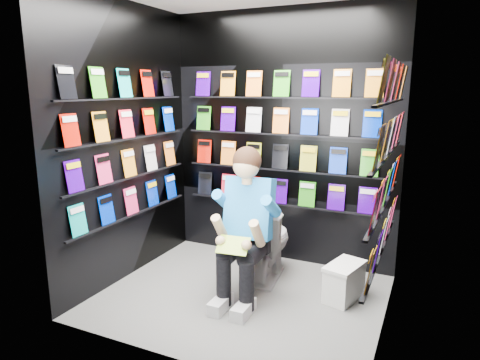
% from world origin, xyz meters
% --- Properties ---
extents(floor, '(2.40, 2.40, 0.00)m').
position_xyz_m(floor, '(0.00, 0.00, 0.00)').
color(floor, '#5D5D5B').
rests_on(floor, ground).
extents(wall_back, '(2.40, 0.04, 2.60)m').
position_xyz_m(wall_back, '(0.00, 1.00, 1.30)').
color(wall_back, black).
rests_on(wall_back, floor).
extents(wall_front, '(2.40, 0.04, 2.60)m').
position_xyz_m(wall_front, '(0.00, -1.00, 1.30)').
color(wall_front, black).
rests_on(wall_front, floor).
extents(wall_left, '(0.04, 2.00, 2.60)m').
position_xyz_m(wall_left, '(-1.20, 0.00, 1.30)').
color(wall_left, black).
rests_on(wall_left, floor).
extents(wall_right, '(0.04, 2.00, 2.60)m').
position_xyz_m(wall_right, '(1.20, 0.00, 1.30)').
color(wall_right, black).
rests_on(wall_right, floor).
extents(comics_back, '(2.10, 0.06, 1.37)m').
position_xyz_m(comics_back, '(0.00, 0.97, 1.31)').
color(comics_back, red).
rests_on(comics_back, wall_back).
extents(comics_left, '(0.06, 1.70, 1.37)m').
position_xyz_m(comics_left, '(-1.17, 0.00, 1.31)').
color(comics_left, red).
rests_on(comics_left, wall_left).
extents(comics_right, '(0.06, 1.70, 1.37)m').
position_xyz_m(comics_right, '(1.17, 0.00, 1.31)').
color(comics_right, red).
rests_on(comics_right, wall_right).
extents(toilet, '(0.50, 0.79, 0.73)m').
position_xyz_m(toilet, '(0.05, 0.47, 0.37)').
color(toilet, white).
rests_on(toilet, floor).
extents(longbox, '(0.31, 0.44, 0.30)m').
position_xyz_m(longbox, '(0.84, 0.34, 0.15)').
color(longbox, white).
rests_on(longbox, floor).
extents(longbox_lid, '(0.34, 0.46, 0.03)m').
position_xyz_m(longbox_lid, '(0.84, 0.34, 0.31)').
color(longbox_lid, white).
rests_on(longbox_lid, longbox).
extents(reader, '(0.64, 0.86, 1.47)m').
position_xyz_m(reader, '(0.05, 0.09, 0.79)').
color(reader, blue).
rests_on(reader, toilet).
extents(held_comic, '(0.27, 0.18, 0.11)m').
position_xyz_m(held_comic, '(0.05, -0.26, 0.58)').
color(held_comic, green).
rests_on(held_comic, reader).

